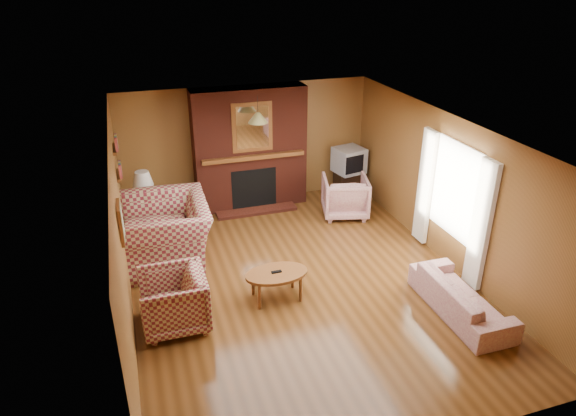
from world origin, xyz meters
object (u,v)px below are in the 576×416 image
object	(u,v)px
table_lamp	(143,186)
fireplace	(250,150)
floral_armchair	(345,196)
coffee_table	(276,275)
crt_tv	(349,160)
side_table	(147,217)
plaid_loveseat	(166,232)
floral_sofa	(461,297)
tv_stand	(348,184)
plaid_armchair	(173,300)

from	to	relation	value
table_lamp	fireplace	bearing A→B (deg)	14.29
fireplace	floral_armchair	distance (m)	2.07
coffee_table	table_lamp	distance (m)	3.26
floral_armchair	crt_tv	bearing A→B (deg)	-102.02
side_table	fireplace	bearing A→B (deg)	14.29
plaid_loveseat	crt_tv	xyz separation A→B (m)	(3.90, 1.49, 0.29)
floral_armchair	table_lamp	world-z (taller)	table_lamp
floral_sofa	floral_armchair	world-z (taller)	floral_armchair
tv_stand	crt_tv	bearing A→B (deg)	-90.49
plaid_armchair	side_table	bearing A→B (deg)	-177.03
crt_tv	side_table	bearing A→B (deg)	-175.26
fireplace	table_lamp	size ratio (longest dim) A/B	3.93
coffee_table	floral_sofa	bearing A→B (deg)	-25.48
coffee_table	tv_stand	size ratio (longest dim) A/B	1.70
side_table	crt_tv	bearing A→B (deg)	4.74
plaid_armchair	table_lamp	bearing A→B (deg)	-177.03
floral_sofa	floral_armchair	xyz separation A→B (m)	(-0.28, 3.40, 0.14)
fireplace	floral_sofa	xyz separation A→B (m)	(1.90, -4.43, -0.93)
fireplace	table_lamp	distance (m)	2.19
coffee_table	side_table	world-z (taller)	side_table
plaid_loveseat	floral_armchair	size ratio (longest dim) A/B	1.81
table_lamp	crt_tv	world-z (taller)	table_lamp
tv_stand	floral_sofa	bearing A→B (deg)	-92.52
floral_sofa	coffee_table	world-z (taller)	floral_sofa
crt_tv	fireplace	bearing A→B (deg)	174.70
fireplace	table_lamp	bearing A→B (deg)	-165.71
plaid_armchair	floral_sofa	world-z (taller)	plaid_armchair
fireplace	floral_armchair	size ratio (longest dim) A/B	2.77
floral_sofa	crt_tv	size ratio (longest dim) A/B	2.62
fireplace	plaid_loveseat	world-z (taller)	fireplace
fireplace	coffee_table	distance (m)	3.43
fireplace	plaid_loveseat	xyz separation A→B (m)	(-1.85, -1.68, -0.67)
fireplace	table_lamp	xyz separation A→B (m)	(-2.10, -0.53, -0.28)
plaid_armchair	table_lamp	world-z (taller)	table_lamp
plaid_armchair	floral_armchair	xyz separation A→B (m)	(3.57, 2.46, -0.00)
crt_tv	coffee_table	bearing A→B (deg)	-128.87
floral_armchair	plaid_armchair	bearing A→B (deg)	50.07
plaid_armchair	side_table	distance (m)	2.96
fireplace	coffee_table	xyz separation A→B (m)	(-0.46, -3.30, -0.80)
coffee_table	fireplace	bearing A→B (deg)	82.10
plaid_loveseat	side_table	size ratio (longest dim) A/B	2.82
plaid_armchair	floral_sofa	xyz separation A→B (m)	(3.85, -0.94, -0.15)
plaid_armchair	coffee_table	size ratio (longest dim) A/B	0.95
plaid_loveseat	crt_tv	bearing A→B (deg)	112.30
side_table	tv_stand	distance (m)	4.16
coffee_table	side_table	size ratio (longest dim) A/B	1.65
plaid_armchair	floral_sofa	bearing A→B (deg)	76.32
floral_armchair	tv_stand	size ratio (longest dim) A/B	1.60
fireplace	tv_stand	world-z (taller)	fireplace
tv_stand	crt_tv	size ratio (longest dim) A/B	0.82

